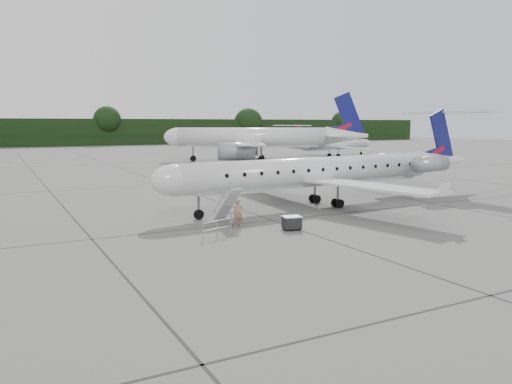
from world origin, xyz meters
TOP-DOWN VIEW (x-y plane):
  - ground at (0.00, 0.00)m, footprint 320.00×320.00m
  - treeline at (0.00, 130.00)m, footprint 260.00×4.00m
  - main_regional_jet at (-0.50, 7.44)m, footprint 32.32×24.41m
  - airstair at (-9.67, 4.33)m, footprint 1.04×2.56m
  - passenger at (-9.56, 2.94)m, footprint 0.72×0.54m
  - safety_railing at (-11.91, 0.90)m, footprint 2.10×0.82m
  - baggage_cart at (-6.93, 0.71)m, footprint 1.24×1.08m
  - bg_narrowbody at (16.75, 51.77)m, footprint 40.09×36.78m
  - bg_regional_right at (38.45, 56.34)m, footprint 27.97×22.98m

SIDE VIEW (x-z plane):
  - ground at x=0.00m, z-range 0.00..0.00m
  - baggage_cart at x=-6.93m, z-range 0.00..0.93m
  - safety_railing at x=-11.91m, z-range 0.00..1.00m
  - passenger at x=-9.56m, z-range 0.00..1.81m
  - airstair at x=-9.67m, z-range 0.00..2.47m
  - bg_regional_right at x=38.45m, z-range 0.00..6.41m
  - main_regional_jet at x=-0.50m, z-range 0.00..7.87m
  - treeline at x=0.00m, z-range 0.00..8.00m
  - bg_narrowbody at x=16.75m, z-range 0.00..11.74m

